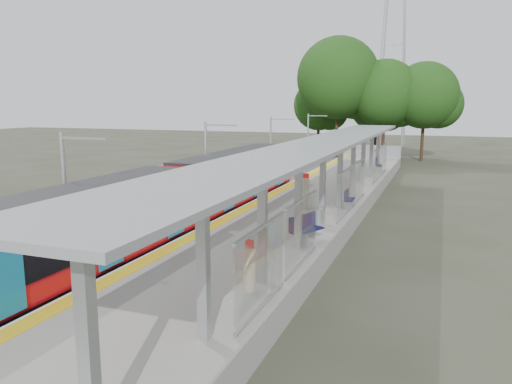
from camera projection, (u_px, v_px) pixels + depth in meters
trackbed at (240, 208)px, 30.73m from camera, size 3.00×70.00×0.24m
platform at (311, 207)px, 29.10m from camera, size 6.00×50.00×1.00m
tactile_strip at (270, 195)px, 29.90m from camera, size 0.60×50.00×0.02m
end_fence at (371, 151)px, 51.91m from camera, size 6.00×0.10×1.20m
train at (179, 198)px, 23.42m from camera, size 2.74×27.60×3.62m
canopy at (326, 150)px, 24.38m from camera, size 3.27×38.00×3.66m
pylon at (395, 19)px, 75.06m from camera, size 8.00×4.00×38.00m
tree_cluster at (365, 91)px, 57.71m from camera, size 19.58×11.94×14.07m
catenary_masts at (207, 163)px, 29.91m from camera, size 2.08×48.16×5.40m
bench_near at (305, 228)px, 19.82m from camera, size 1.11×1.69×1.11m
bench_mid at (348, 198)px, 26.66m from camera, size 0.41×1.34×0.91m
bench_far at (377, 164)px, 40.68m from camera, size 0.74×1.69×1.12m
info_pillar_near at (250, 269)px, 14.61m from camera, size 0.36×0.36×1.58m
info_pillar_far at (305, 193)px, 26.18m from camera, size 0.42×0.42×1.86m
litter_bin at (318, 218)px, 22.13m from camera, size 0.43×0.43×0.86m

